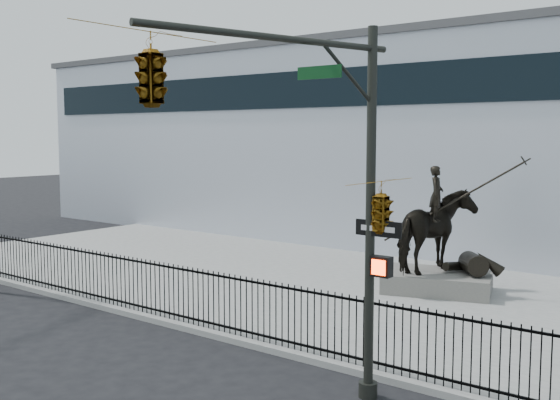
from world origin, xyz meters
The scene contains 7 objects.
ground centered at (0.00, 0.00, 0.00)m, with size 120.00×120.00×0.00m, color black.
plaza centered at (0.00, 7.00, 0.07)m, with size 30.00×12.00×0.15m, color gray.
building centered at (0.00, 20.00, 4.50)m, with size 44.00×14.00×9.00m, color silver.
picket_fence centered at (0.00, 1.25, 0.90)m, with size 22.10×0.10×1.50m.
statue_plinth centered at (4.72, 8.50, 0.45)m, with size 3.22×2.21×0.60m, color #615E59.
equestrian_statue centered at (4.78, 8.51, 2.02)m, with size 3.96×3.07×3.50m.
traffic_signal_right centered at (6.47, -2.00, 4.85)m, with size 2.17×6.86×7.00m.
Camera 1 is at (13.06, -10.46, 5.03)m, focal length 42.00 mm.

